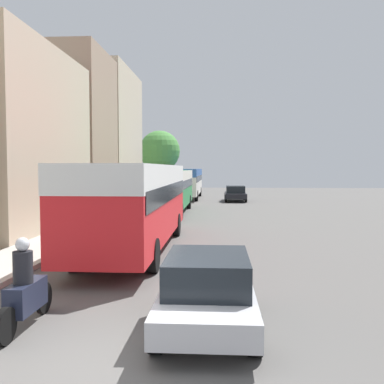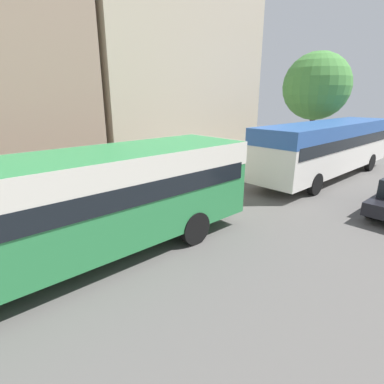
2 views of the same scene
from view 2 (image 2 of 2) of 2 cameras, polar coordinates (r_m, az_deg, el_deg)
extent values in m
cube|color=#BCAD93|center=(17.92, -5.19, 22.44)|extent=(5.69, 9.84, 11.45)
cube|color=#2D8447|center=(7.86, -24.92, -2.81)|extent=(2.59, 11.27, 2.36)
cube|color=silver|center=(7.63, -25.72, 3.02)|extent=(2.61, 11.33, 0.71)
cube|color=black|center=(7.77, -25.20, -0.77)|extent=(2.64, 10.82, 0.52)
cylinder|color=black|center=(10.68, -8.23, -2.85)|extent=(0.28, 1.00, 1.00)
cylinder|color=black|center=(8.95, 0.49, -6.83)|extent=(0.28, 1.00, 1.00)
cube|color=silver|center=(17.76, 24.53, 8.02)|extent=(2.43, 11.15, 2.44)
cube|color=#2D569E|center=(17.66, 24.88, 10.74)|extent=(2.46, 11.21, 0.73)
cube|color=black|center=(17.72, 24.66, 8.99)|extent=(2.48, 10.71, 0.54)
cylinder|color=black|center=(21.53, 25.16, 6.06)|extent=(0.28, 1.00, 1.00)
cylinder|color=black|center=(20.80, 30.80, 4.89)|extent=(0.28, 1.00, 1.00)
cylinder|color=black|center=(15.48, 14.97, 3.19)|extent=(0.28, 1.00, 1.00)
cylinder|color=black|center=(14.45, 22.37, 1.43)|extent=(0.28, 1.00, 1.00)
cylinder|color=black|center=(12.63, 30.91, -2.88)|extent=(0.22, 0.64, 0.64)
cylinder|color=brown|center=(23.51, 21.69, 10.26)|extent=(0.36, 0.36, 3.07)
sphere|color=#47893D|center=(23.39, 22.62, 18.09)|extent=(4.50, 4.50, 4.50)
camera|label=1|loc=(26.37, -122.35, -12.36)|focal=40.00mm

